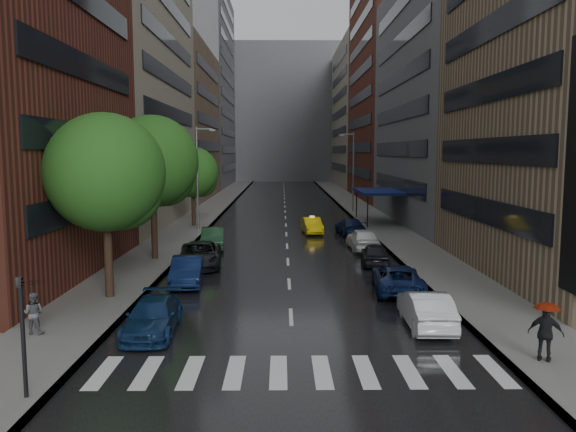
# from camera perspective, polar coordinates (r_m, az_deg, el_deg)

# --- Properties ---
(ground) EXTENTS (220.00, 220.00, 0.00)m
(ground) POSITION_cam_1_polar(r_m,az_deg,el_deg) (20.53, 0.49, -13.45)
(ground) COLOR gray
(ground) RESTS_ON ground
(road) EXTENTS (14.00, 140.00, 0.01)m
(road) POSITION_cam_1_polar(r_m,az_deg,el_deg) (69.64, -0.31, 0.80)
(road) COLOR black
(road) RESTS_ON ground
(sidewalk_left) EXTENTS (4.00, 140.00, 0.15)m
(sidewalk_left) POSITION_cam_1_polar(r_m,az_deg,el_deg) (70.16, -7.68, 0.84)
(sidewalk_left) COLOR gray
(sidewalk_left) RESTS_ON ground
(sidewalk_right) EXTENTS (4.00, 140.00, 0.15)m
(sidewalk_right) POSITION_cam_1_polar(r_m,az_deg,el_deg) (70.26, 7.05, 0.86)
(sidewalk_right) COLOR gray
(sidewalk_right) RESTS_ON ground
(crosswalk) EXTENTS (13.15, 2.80, 0.01)m
(crosswalk) POSITION_cam_1_polar(r_m,az_deg,el_deg) (18.67, 1.26, -15.52)
(crosswalk) COLOR silver
(crosswalk) RESTS_ON ground
(buildings_left) EXTENTS (8.00, 108.00, 38.00)m
(buildings_left) POSITION_cam_1_polar(r_m,az_deg,el_deg) (79.93, -11.46, 12.90)
(buildings_left) COLOR maroon
(buildings_left) RESTS_ON ground
(buildings_right) EXTENTS (8.05, 109.10, 36.00)m
(buildings_right) POSITION_cam_1_polar(r_m,az_deg,el_deg) (77.94, 11.02, 12.37)
(buildings_right) COLOR #937A5B
(buildings_right) RESTS_ON ground
(building_far) EXTENTS (40.00, 14.00, 32.00)m
(building_far) POSITION_cam_1_polar(r_m,az_deg,el_deg) (137.58, -0.48, 10.33)
(building_far) COLOR slate
(building_far) RESTS_ON ground
(tree_near) EXTENTS (5.54, 5.54, 8.83)m
(tree_near) POSITION_cam_1_polar(r_m,az_deg,el_deg) (27.50, -18.07, 4.21)
(tree_near) COLOR #382619
(tree_near) RESTS_ON ground
(tree_mid) EXTENTS (5.86, 5.86, 9.33)m
(tree_mid) POSITION_cam_1_polar(r_m,az_deg,el_deg) (36.75, -13.61, 5.40)
(tree_mid) COLOR #382619
(tree_mid) RESTS_ON ground
(tree_far) EXTENTS (4.69, 4.69, 7.47)m
(tree_far) POSITION_cam_1_polar(r_m,az_deg,el_deg) (52.66, -9.64, 4.40)
(tree_far) COLOR #382619
(tree_far) RESTS_ON ground
(taxi) EXTENTS (1.85, 4.30, 1.38)m
(taxi) POSITION_cam_1_polar(r_m,az_deg,el_deg) (48.27, 2.45, -0.97)
(taxi) COLOR yellow
(taxi) RESTS_ON ground
(parked_cars_left) EXTENTS (3.01, 23.72, 1.52)m
(parked_cars_left) POSITION_cam_1_polar(r_m,az_deg,el_deg) (32.55, -9.51, -4.66)
(parked_cars_left) COLOR #11284F
(parked_cars_left) RESTS_ON ground
(parked_cars_right) EXTENTS (2.77, 29.90, 1.60)m
(parked_cars_right) POSITION_cam_1_polar(r_m,az_deg,el_deg) (35.34, 8.82, -3.77)
(parked_cars_right) COLOR silver
(parked_cars_right) RESTS_ON ground
(ped_black_umbrella) EXTENTS (0.96, 0.98, 2.09)m
(ped_black_umbrella) POSITION_cam_1_polar(r_m,az_deg,el_deg) (23.45, -24.48, -7.94)
(ped_black_umbrella) COLOR #56575C
(ped_black_umbrella) RESTS_ON sidewalk_left
(ped_red_umbrella) EXTENTS (1.18, 0.92, 2.01)m
(ped_red_umbrella) POSITION_cam_1_polar(r_m,az_deg,el_deg) (20.57, 24.76, -10.14)
(ped_red_umbrella) COLOR black
(ped_red_umbrella) RESTS_ON sidewalk_right
(traffic_light) EXTENTS (0.18, 0.15, 3.45)m
(traffic_light) POSITION_cam_1_polar(r_m,az_deg,el_deg) (17.50, -25.37, -10.01)
(traffic_light) COLOR black
(traffic_light) RESTS_ON sidewalk_left
(street_lamp_left) EXTENTS (1.74, 0.22, 9.00)m
(street_lamp_left) POSITION_cam_1_polar(r_m,az_deg,el_deg) (49.87, -9.11, 4.05)
(street_lamp_left) COLOR gray
(street_lamp_left) RESTS_ON sidewalk_left
(street_lamp_right) EXTENTS (1.74, 0.22, 9.00)m
(street_lamp_right) POSITION_cam_1_polar(r_m,az_deg,el_deg) (64.83, 6.57, 4.66)
(street_lamp_right) COLOR gray
(street_lamp_right) RESTS_ON sidewalk_right
(awning) EXTENTS (4.00, 8.00, 3.12)m
(awning) POSITION_cam_1_polar(r_m,az_deg,el_deg) (55.22, 9.15, 2.46)
(awning) COLOR navy
(awning) RESTS_ON sidewalk_right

